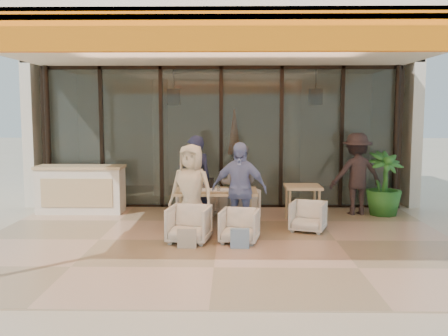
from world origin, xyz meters
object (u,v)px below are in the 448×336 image
(host_counter, at_px, (81,189))
(chair_near_right, at_px, (239,224))
(diner_cream, at_px, (191,190))
(diner_periwinkle, at_px, (239,189))
(dining_table, at_px, (216,193))
(chair_far_left, at_px, (197,203))
(diner_grey, at_px, (238,185))
(chair_near_left, at_px, (189,223))
(potted_palm, at_px, (384,184))
(side_table, at_px, (303,191))
(side_chair, at_px, (308,215))
(diner_navy, at_px, (195,180))
(chair_far_right, at_px, (238,201))
(standing_woman, at_px, (356,174))

(host_counter, bearing_deg, chair_near_right, -35.30)
(diner_cream, relative_size, diner_periwinkle, 0.98)
(chair_near_right, relative_size, diner_cream, 0.39)
(dining_table, bearing_deg, diner_periwinkle, -46.97)
(chair_far_left, relative_size, diner_grey, 0.43)
(chair_far_left, height_order, diner_grey, diner_grey)
(chair_near_left, height_order, chair_near_right, chair_near_left)
(potted_palm, bearing_deg, side_table, -158.96)
(chair_near_left, distance_m, diner_cream, 0.69)
(diner_cream, relative_size, side_table, 2.18)
(diner_grey, relative_size, side_chair, 2.53)
(diner_navy, bearing_deg, side_table, 167.11)
(chair_far_right, height_order, side_chair, chair_far_right)
(diner_periwinkle, relative_size, potted_palm, 1.22)
(dining_table, distance_m, chair_near_right, 1.11)
(side_table, bearing_deg, host_counter, 169.80)
(diner_grey, height_order, diner_periwinkle, diner_periwinkle)
(chair_far_left, xyz_separation_m, diner_cream, (0.00, -1.40, 0.48))
(dining_table, distance_m, standing_woman, 3.24)
(host_counter, xyz_separation_m, side_chair, (4.63, -1.58, -0.22))
(diner_grey, height_order, standing_woman, standing_woman)
(diner_navy, xyz_separation_m, diner_cream, (0.00, -0.90, -0.06))
(chair_far_right, bearing_deg, diner_navy, 10.94)
(dining_table, relative_size, diner_cream, 0.92)
(chair_far_left, distance_m, diner_grey, 1.08)
(chair_near_left, bearing_deg, chair_far_left, 99.11)
(dining_table, xyz_separation_m, chair_near_left, (-0.41, -0.96, -0.34))
(chair_far_right, relative_size, standing_woman, 0.41)
(diner_cream, height_order, potted_palm, diner_cream)
(chair_near_left, distance_m, chair_near_right, 0.84)
(dining_table, height_order, diner_periwinkle, diner_periwinkle)
(potted_palm, bearing_deg, dining_table, -159.70)
(side_table, relative_size, standing_woman, 0.43)
(host_counter, relative_size, diner_cream, 1.14)
(host_counter, xyz_separation_m, diner_periwinkle, (3.37, -1.89, 0.30))
(diner_grey, xyz_separation_m, potted_palm, (3.05, 0.84, -0.10))
(diner_grey, bearing_deg, diner_periwinkle, 98.52)
(diner_grey, relative_size, diner_cream, 0.97)
(chair_near_left, relative_size, side_table, 0.92)
(dining_table, height_order, chair_near_right, dining_table)
(potted_palm, bearing_deg, chair_far_right, -173.61)
(dining_table, relative_size, chair_near_right, 2.38)
(chair_far_left, distance_m, chair_far_right, 0.84)
(diner_navy, height_order, potted_palm, diner_navy)
(host_counter, bearing_deg, side_chair, -18.87)
(dining_table, height_order, diner_grey, diner_grey)
(standing_woman, bearing_deg, diner_grey, 11.57)
(dining_table, xyz_separation_m, side_chair, (1.69, -0.15, -0.38))
(chair_near_right, xyz_separation_m, diner_navy, (-0.84, 1.40, 0.55))
(host_counter, bearing_deg, diner_navy, -21.30)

